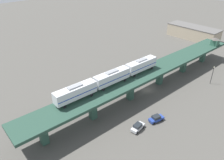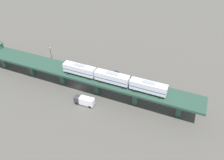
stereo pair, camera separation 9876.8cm
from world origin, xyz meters
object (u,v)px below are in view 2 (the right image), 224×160
(street_car_blue, at_px, (116,74))
(delivery_truck, at_px, (85,101))
(street_lamp, at_px, (51,53))
(street_car_silver, at_px, (130,79))
(subway_train, at_px, (112,78))

(street_car_blue, xyz_separation_m, delivery_truck, (-20.03, 5.18, 0.82))
(delivery_truck, distance_m, street_lamp, 34.46)
(delivery_truck, bearing_deg, street_car_silver, -32.11)
(delivery_truck, bearing_deg, street_car_blue, -14.51)
(street_car_blue, bearing_deg, street_car_silver, -103.28)
(street_car_silver, height_order, street_lamp, street_lamp)
(delivery_truck, height_order, street_lamp, street_lamp)
(street_lamp, bearing_deg, delivery_truck, -130.06)
(street_car_blue, height_order, delivery_truck, delivery_truck)
(street_car_blue, bearing_deg, delivery_truck, 165.49)
(street_car_silver, height_order, delivery_truck, delivery_truck)
(street_car_blue, relative_size, street_lamp, 0.68)
(subway_train, xyz_separation_m, street_lamp, (16.63, 34.60, -5.83))
(subway_train, xyz_separation_m, delivery_truck, (-5.50, 8.29, -8.17))
(street_car_silver, distance_m, street_lamp, 38.23)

